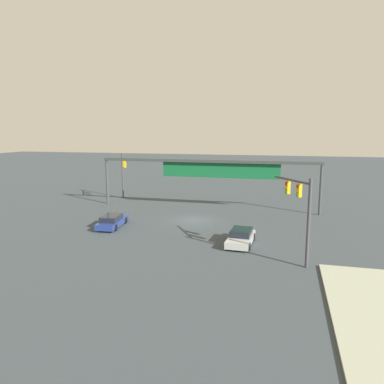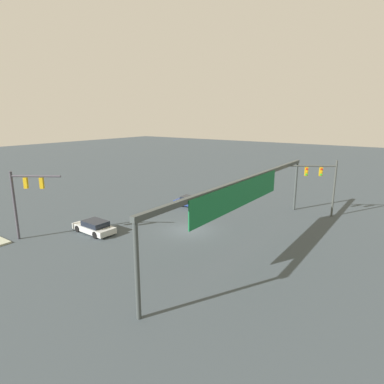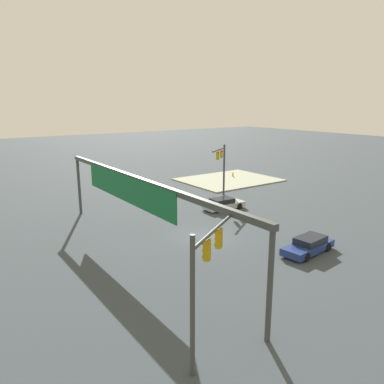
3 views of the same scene
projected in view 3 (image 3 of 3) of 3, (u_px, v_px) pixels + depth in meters
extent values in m
plane|color=#364046|center=(204.00, 238.00, 31.70)|extent=(212.11, 212.11, 0.00)
cube|color=#9CA18B|center=(229.00, 180.00, 54.85)|extent=(10.54, 13.15, 0.15)
cylinder|color=#3B3F3B|center=(192.00, 308.00, 15.04)|extent=(0.21, 0.21, 6.23)
cylinder|color=#3B3F3B|center=(215.00, 230.00, 16.72)|extent=(2.78, 4.40, 0.16)
cube|color=#B38A0C|center=(207.00, 250.00, 16.01)|extent=(0.39, 0.41, 0.95)
cylinder|color=red|center=(204.00, 243.00, 16.00)|extent=(0.16, 0.20, 0.20)
cylinder|color=orange|center=(203.00, 250.00, 16.07)|extent=(0.16, 0.20, 0.20)
cylinder|color=green|center=(203.00, 256.00, 16.14)|extent=(0.16, 0.20, 0.20)
cube|color=#B38A0C|center=(219.00, 238.00, 17.38)|extent=(0.39, 0.41, 0.95)
cylinder|color=red|center=(216.00, 232.00, 17.38)|extent=(0.16, 0.20, 0.20)
cylinder|color=orange|center=(216.00, 238.00, 17.45)|extent=(0.16, 0.20, 0.20)
cylinder|color=green|center=(216.00, 244.00, 17.52)|extent=(0.16, 0.20, 0.20)
cylinder|color=#3D3B45|center=(224.00, 170.00, 45.81)|extent=(0.23, 0.23, 6.20)
cylinder|color=#3D3B45|center=(219.00, 150.00, 43.20)|extent=(2.52, 3.77, 0.17)
cube|color=#C09511|center=(221.00, 154.00, 44.20)|extent=(0.39, 0.41, 0.95)
cylinder|color=red|center=(223.00, 151.00, 44.07)|extent=(0.16, 0.20, 0.20)
cylinder|color=orange|center=(223.00, 154.00, 44.14)|extent=(0.16, 0.20, 0.20)
cylinder|color=green|center=(223.00, 157.00, 44.21)|extent=(0.16, 0.20, 0.20)
cube|color=#C09511|center=(218.00, 155.00, 42.92)|extent=(0.39, 0.41, 0.95)
cylinder|color=red|center=(219.00, 153.00, 42.79)|extent=(0.16, 0.20, 0.20)
cylinder|color=orange|center=(219.00, 156.00, 42.86)|extent=(0.16, 0.20, 0.20)
cylinder|color=green|center=(219.00, 158.00, 42.93)|extent=(0.16, 0.20, 0.20)
cylinder|color=#383F3E|center=(270.00, 288.00, 17.36)|extent=(0.28, 0.28, 5.57)
cylinder|color=#383F3E|center=(79.00, 187.00, 37.93)|extent=(0.28, 0.28, 5.57)
cube|color=#383F3E|center=(138.00, 179.00, 26.95)|extent=(26.33, 0.35, 0.35)
cube|color=#136234|center=(126.00, 189.00, 28.31)|extent=(14.02, 0.08, 2.02)
cube|color=navy|center=(308.00, 247.00, 28.44)|extent=(2.25, 4.89, 0.55)
cube|color=black|center=(310.00, 240.00, 28.50)|extent=(1.81, 2.61, 0.50)
cylinder|color=black|center=(307.00, 257.00, 26.93)|extent=(0.29, 0.66, 0.64)
cylinder|color=black|center=(287.00, 250.00, 28.13)|extent=(0.29, 0.66, 0.64)
cylinder|color=black|center=(328.00, 247.00, 28.81)|extent=(0.29, 0.66, 0.64)
cylinder|color=black|center=(309.00, 241.00, 30.01)|extent=(0.29, 0.66, 0.64)
cube|color=#B1B5B2|center=(224.00, 205.00, 40.09)|extent=(2.05, 4.55, 0.55)
cube|color=black|center=(222.00, 201.00, 39.83)|extent=(1.73, 2.39, 0.50)
cylinder|color=black|center=(229.00, 202.00, 41.56)|extent=(0.25, 0.65, 0.64)
cylinder|color=black|center=(239.00, 206.00, 40.14)|extent=(0.25, 0.65, 0.64)
cylinder|color=black|center=(209.00, 206.00, 40.10)|extent=(0.25, 0.65, 0.64)
cylinder|color=black|center=(218.00, 210.00, 38.68)|extent=(0.25, 0.65, 0.64)
cylinder|color=gold|center=(233.00, 174.00, 56.96)|extent=(0.22, 0.22, 0.55)
sphere|color=gold|center=(233.00, 172.00, 56.87)|extent=(0.18, 0.18, 0.18)
cylinder|color=gold|center=(232.00, 174.00, 57.08)|extent=(0.12, 0.10, 0.10)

